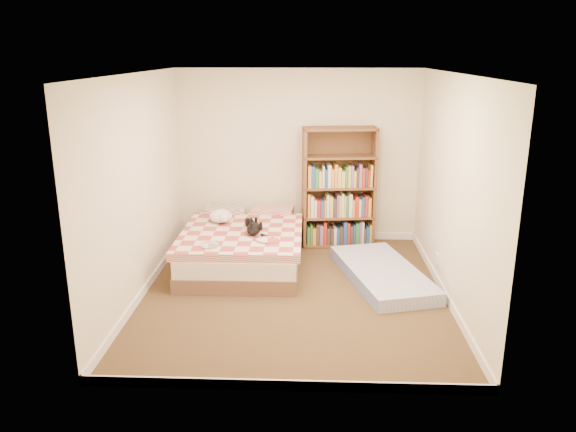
{
  "coord_description": "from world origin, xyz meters",
  "views": [
    {
      "loc": [
        0.18,
        -6.07,
        2.73
      ],
      "look_at": [
        -0.08,
        0.3,
        0.85
      ],
      "focal_mm": 35.0,
      "sensor_mm": 36.0,
      "label": 1
    }
  ],
  "objects_px": {
    "bed": "(244,245)",
    "white_dog": "(221,216)",
    "floor_mattress": "(382,274)",
    "black_cat": "(254,228)",
    "bookshelf": "(338,204)"
  },
  "relations": [
    {
      "from": "bookshelf",
      "to": "black_cat",
      "type": "distance_m",
      "value": 1.54
    },
    {
      "from": "floor_mattress",
      "to": "white_dog",
      "type": "height_order",
      "value": "white_dog"
    },
    {
      "from": "black_cat",
      "to": "white_dog",
      "type": "height_order",
      "value": "white_dog"
    },
    {
      "from": "bookshelf",
      "to": "black_cat",
      "type": "bearing_deg",
      "value": -142.32
    },
    {
      "from": "bookshelf",
      "to": "floor_mattress",
      "type": "height_order",
      "value": "bookshelf"
    },
    {
      "from": "floor_mattress",
      "to": "white_dog",
      "type": "relative_size",
      "value": 4.19
    },
    {
      "from": "bookshelf",
      "to": "floor_mattress",
      "type": "distance_m",
      "value": 1.52
    },
    {
      "from": "bed",
      "to": "floor_mattress",
      "type": "bearing_deg",
      "value": -16.42
    },
    {
      "from": "bed",
      "to": "black_cat",
      "type": "distance_m",
      "value": 0.43
    },
    {
      "from": "floor_mattress",
      "to": "black_cat",
      "type": "xyz_separation_m",
      "value": [
        -1.61,
        0.28,
        0.49
      ]
    },
    {
      "from": "bed",
      "to": "white_dog",
      "type": "xyz_separation_m",
      "value": [
        -0.32,
        0.2,
        0.33
      ]
    },
    {
      "from": "bookshelf",
      "to": "bed",
      "type": "bearing_deg",
      "value": -153.22
    },
    {
      "from": "bookshelf",
      "to": "floor_mattress",
      "type": "bearing_deg",
      "value": -75.52
    },
    {
      "from": "floor_mattress",
      "to": "black_cat",
      "type": "bearing_deg",
      "value": 155.16
    },
    {
      "from": "white_dog",
      "to": "black_cat",
      "type": "bearing_deg",
      "value": -23.39
    }
  ]
}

